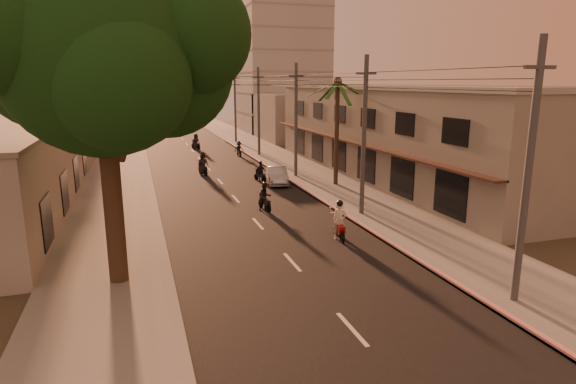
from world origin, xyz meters
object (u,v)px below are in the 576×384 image
at_px(broadleaf_tree, 113,55).
at_px(palm_tree, 338,88).
at_px(scooter_far_c, 196,142).
at_px(parked_car, 277,175).
at_px(scooter_mid_a, 265,198).
at_px(scooter_red, 339,222).
at_px(scooter_far_a, 203,164).
at_px(scooter_far_b, 239,149).
at_px(scooter_mid_b, 261,172).

distance_m(broadleaf_tree, palm_tree, 20.18).
xyz_separation_m(palm_tree, scooter_far_c, (-7.44, 23.15, -6.30)).
bearing_deg(parked_car, scooter_mid_a, -101.89).
xyz_separation_m(palm_tree, parked_car, (-4.01, 1.83, -6.50)).
bearing_deg(scooter_far_c, broadleaf_tree, -123.15).
bearing_deg(scooter_far_c, scooter_red, -107.87).
xyz_separation_m(scooter_far_a, scooter_far_b, (4.95, 9.00, -0.14)).
xyz_separation_m(palm_tree, scooter_far_b, (-3.90, 16.16, -6.41)).
distance_m(scooter_mid_a, scooter_far_c, 28.47).
bearing_deg(palm_tree, broadleaf_tree, -136.52).
height_order(broadleaf_tree, scooter_far_a, broadleaf_tree).
bearing_deg(scooter_far_c, parked_car, -103.04).
relative_size(palm_tree, scooter_far_a, 4.18).
xyz_separation_m(scooter_mid_a, scooter_far_c, (-0.56, 28.47, 0.06)).
relative_size(palm_tree, scooter_red, 4.11).
bearing_deg(scooter_red, scooter_mid_a, 117.60).
xyz_separation_m(broadleaf_tree, scooter_red, (9.80, 2.18, -7.61)).
height_order(scooter_mid_a, scooter_far_a, scooter_far_a).
distance_m(scooter_mid_a, scooter_far_b, 21.68).
relative_size(scooter_red, scooter_far_c, 1.07).
bearing_deg(broadleaf_tree, scooter_mid_b, 60.42).
height_order(scooter_mid_b, scooter_far_a, scooter_far_a).
bearing_deg(scooter_far_a, scooter_far_b, 49.98).
xyz_separation_m(broadleaf_tree, parked_car, (10.60, 15.69, -7.83)).
xyz_separation_m(scooter_far_b, scooter_far_c, (-3.54, 6.99, 0.10)).
distance_m(scooter_mid_b, scooter_far_b, 13.08).
distance_m(broadleaf_tree, parked_car, 20.49).
bearing_deg(palm_tree, scooter_mid_b, 147.82).
bearing_deg(palm_tree, parked_car, 155.44).
height_order(palm_tree, scooter_mid_b, palm_tree).
relative_size(scooter_far_a, scooter_far_c, 1.06).
bearing_deg(parked_car, scooter_far_b, 99.55).
distance_m(scooter_mid_a, parked_car, 7.71).
relative_size(broadleaf_tree, scooter_far_b, 7.27).
relative_size(palm_tree, scooter_far_b, 4.92).
bearing_deg(scooter_mid_a, palm_tree, 29.76).
bearing_deg(scooter_red, scooter_far_b, 97.74).
relative_size(scooter_mid_b, scooter_far_c, 0.86).
distance_m(scooter_far_a, scooter_far_c, 16.05).
height_order(palm_tree, scooter_far_a, palm_tree).
bearing_deg(scooter_far_c, palm_tree, -94.37).
bearing_deg(scooter_mid_b, broadleaf_tree, -138.16).
xyz_separation_m(palm_tree, scooter_red, (-4.81, -11.67, -6.28)).
relative_size(scooter_mid_b, scooter_far_a, 0.82).
bearing_deg(scooter_mid_b, palm_tree, -50.75).
distance_m(scooter_red, scooter_far_b, 27.85).
bearing_deg(scooter_far_b, palm_tree, -78.00).
bearing_deg(scooter_far_c, scooter_far_a, -117.24).
height_order(scooter_far_a, scooter_far_c, scooter_far_a).
xyz_separation_m(scooter_red, scooter_far_c, (-2.63, 34.82, -0.02)).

